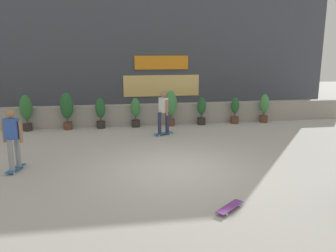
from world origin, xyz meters
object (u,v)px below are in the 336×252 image
(potted_plant_0, at_px, (26,110))
(potted_plant_2, at_px, (100,112))
(potted_plant_3, at_px, (136,111))
(skater_foreground, at_px, (13,137))
(potted_plant_6, at_px, (235,110))
(potted_plant_4, at_px, (171,105))
(potted_plant_7, at_px, (264,107))
(skater_far_right, at_px, (163,111))
(skateboard_near_camera, at_px, (230,207))
(potted_plant_1, at_px, (67,108))
(potted_plant_5, at_px, (202,110))

(potted_plant_0, height_order, potted_plant_2, potted_plant_0)
(potted_plant_3, height_order, skater_foreground, skater_foreground)
(potted_plant_0, distance_m, potted_plant_6, 8.85)
(potted_plant_4, xyz_separation_m, potted_plant_7, (4.31, 0.00, -0.19))
(skater_foreground, bearing_deg, potted_plant_4, 43.76)
(skater_far_right, bearing_deg, skateboard_near_camera, -86.57)
(potted_plant_2, relative_size, potted_plant_6, 1.09)
(skater_far_right, bearing_deg, skater_foreground, -144.06)
(skater_far_right, bearing_deg, potted_plant_1, 157.01)
(potted_plant_4, xyz_separation_m, skateboard_near_camera, (-0.17, -8.12, -0.84))
(skateboard_near_camera, bearing_deg, skater_foreground, 147.32)
(potted_plant_6, distance_m, skater_foreground, 9.46)
(potted_plant_5, bearing_deg, skater_far_right, -140.52)
(potted_plant_4, distance_m, skater_far_right, 1.70)
(potted_plant_7, relative_size, skater_far_right, 0.76)
(potted_plant_1, xyz_separation_m, skater_far_right, (3.78, -1.60, 0.05))
(potted_plant_2, relative_size, potted_plant_7, 1.00)
(potted_plant_4, xyz_separation_m, potted_plant_5, (1.39, 0.00, -0.25))
(potted_plant_1, relative_size, skater_foreground, 0.90)
(potted_plant_1, distance_m, potted_plant_2, 1.36)
(skater_foreground, distance_m, skateboard_near_camera, 5.97)
(potted_plant_2, xyz_separation_m, potted_plant_3, (1.47, -0.00, -0.04))
(potted_plant_3, bearing_deg, skater_foreground, -126.36)
(potted_plant_3, distance_m, potted_plant_4, 1.53)
(skater_foreground, bearing_deg, potted_plant_6, 31.41)
(potted_plant_7, distance_m, skateboard_near_camera, 9.29)
(potted_plant_5, height_order, skater_far_right, skater_far_right)
(potted_plant_4, height_order, potted_plant_6, potted_plant_4)
(potted_plant_2, relative_size, potted_plant_5, 1.05)
(potted_plant_0, bearing_deg, potted_plant_7, 0.00)
(potted_plant_0, bearing_deg, potted_plant_5, 0.00)
(potted_plant_1, height_order, skateboard_near_camera, potted_plant_1)
(potted_plant_2, xyz_separation_m, skater_far_right, (2.43, -1.60, 0.23))
(potted_plant_1, xyz_separation_m, potted_plant_4, (4.34, 0.00, 0.01))
(potted_plant_5, xyz_separation_m, potted_plant_7, (2.93, -0.00, 0.06))
(potted_plant_6, bearing_deg, potted_plant_2, 180.00)
(skater_far_right, bearing_deg, potted_plant_6, 24.72)
(potted_plant_1, xyz_separation_m, potted_plant_7, (8.65, 0.00, -0.18))
(potted_plant_0, relative_size, skater_far_right, 0.87)
(potted_plant_2, xyz_separation_m, skateboard_near_camera, (2.82, -8.12, -0.65))
(skater_far_right, bearing_deg, potted_plant_2, 146.56)
(potted_plant_1, xyz_separation_m, potted_plant_2, (1.35, 0.00, -0.18))
(potted_plant_3, relative_size, skateboard_near_camera, 1.68)
(skater_foreground, distance_m, skater_far_right, 5.66)
(potted_plant_4, xyz_separation_m, potted_plant_6, (2.92, 0.00, -0.29))
(potted_plant_5, relative_size, skater_far_right, 0.72)
(potted_plant_6, bearing_deg, potted_plant_5, 180.00)
(potted_plant_2, bearing_deg, potted_plant_6, -0.00)
(potted_plant_1, height_order, potted_plant_7, potted_plant_1)
(potted_plant_6, bearing_deg, potted_plant_7, 0.00)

